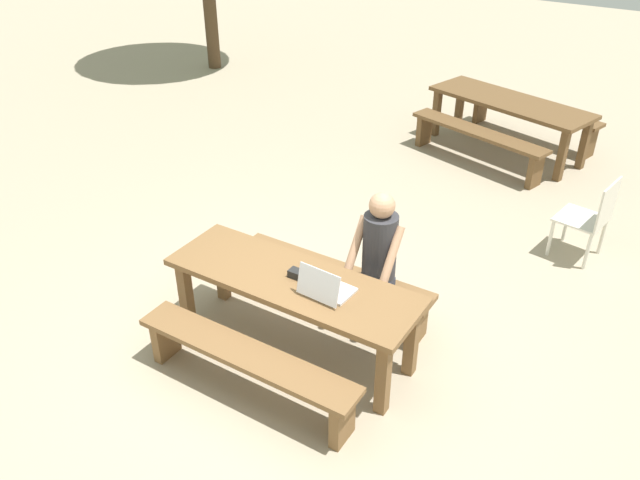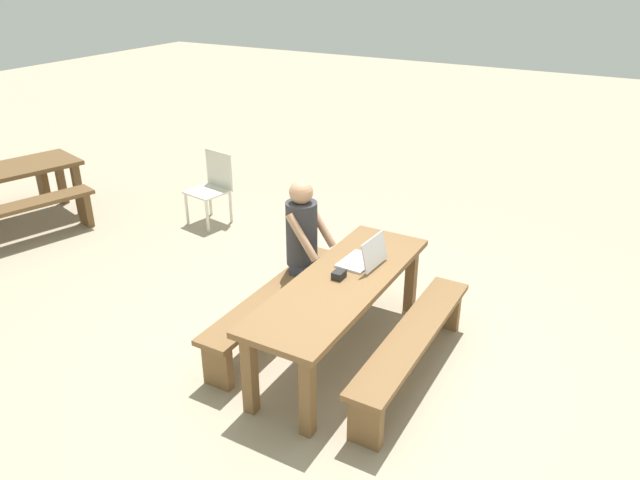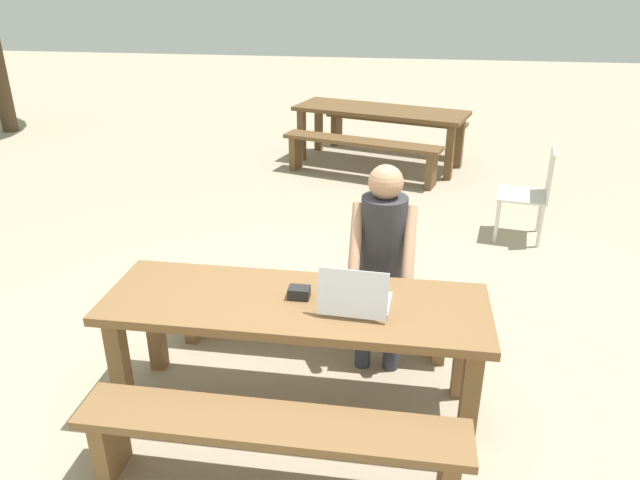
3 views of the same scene
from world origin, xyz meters
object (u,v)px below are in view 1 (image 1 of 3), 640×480
Objects in this scene: laptop at (325,287)px; picnic_table_mid at (510,108)px; small_pouch at (296,274)px; person_seated at (377,255)px; picnic_table_front at (293,289)px; plastic_chair at (590,217)px.

laptop is 4.91m from picnic_table_mid.
small_pouch is at bearing -75.69° from picnic_table_mid.
person_seated is (0.11, 0.63, -0.03)m from laptop.
laptop is 3.25× the size of small_pouch.
picnic_table_mid is at bearing 88.05° from small_pouch.
laptop is at bearing -99.68° from person_seated.
picnic_table_front is 2.37× the size of plastic_chair.
picnic_table_mid reaches higher than picnic_table_front.
small_pouch is 0.13× the size of plastic_chair.
plastic_chair reaches higher than small_pouch.
person_seated is 1.47× the size of plastic_chair.
picnic_table_front is at bearing -126.40° from person_seated.
picnic_table_mid is at bearing -84.98° from laptop.
picnic_table_front is 18.01× the size of small_pouch.
laptop is 0.16× the size of picnic_table_mid.
picnic_table_front is 5.55× the size of laptop.
laptop reaches higher than picnic_table_front.
small_pouch reaches higher than picnic_table_front.
laptop reaches higher than picnic_table_mid.
laptop is (0.33, -0.04, 0.17)m from picnic_table_front.
picnic_table_front is at bearing -4.18° from laptop.
plastic_chair is (1.69, 2.65, -0.27)m from small_pouch.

